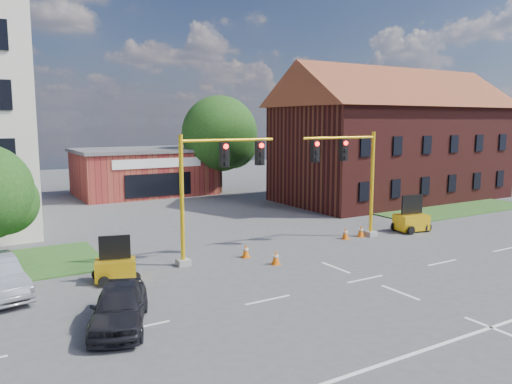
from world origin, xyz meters
TOP-DOWN VIEW (x-y plane):
  - ground at (0.00, 0.00)m, footprint 120.00×120.00m
  - grass_verge_ne at (18.00, 9.00)m, footprint 14.00×4.00m
  - lane_markings at (0.00, -3.00)m, footprint 60.00×36.00m
  - brick_shop at (0.00, 29.98)m, footprint 12.40×8.40m
  - townhouse_row at (18.00, 16.00)m, footprint 21.00×11.00m
  - tree_large at (6.87, 27.08)m, footprint 7.54×7.18m
  - signal_mast_west at (-4.36, 6.00)m, footprint 5.30×0.60m
  - signal_mast_east at (4.36, 6.00)m, footprint 5.30×0.60m
  - trailer_west at (-9.40, 5.28)m, footprint 1.92×1.54m
  - trailer_east at (9.11, 5.69)m, footprint 2.10×1.58m
  - cone_a at (-2.12, 3.88)m, footprint 0.40×0.40m
  - cone_b at (-2.75, 5.69)m, footprint 0.40×0.40m
  - cone_c at (4.22, 6.20)m, footprint 0.40×0.40m
  - cone_d at (5.40, 6.18)m, footprint 0.40×0.40m
  - pickup_white at (12.69, 15.31)m, footprint 6.35×4.06m
  - sedan_dark at (-10.59, 0.38)m, footprint 3.15×4.58m

SIDE VIEW (x-z plane):
  - ground at x=0.00m, z-range 0.00..0.00m
  - lane_markings at x=0.00m, z-range 0.00..0.01m
  - grass_verge_ne at x=18.00m, z-range 0.00..0.08m
  - cone_a at x=-2.12m, z-range -0.01..0.69m
  - cone_b at x=-2.75m, z-range -0.01..0.69m
  - cone_c at x=4.22m, z-range -0.01..0.69m
  - cone_d at x=5.40m, z-range -0.01..0.69m
  - trailer_west at x=-9.40m, z-range -0.36..1.55m
  - trailer_east at x=9.11m, z-range -0.41..1.77m
  - sedan_dark at x=-10.59m, z-range 0.00..1.45m
  - pickup_white at x=12.69m, z-range 0.00..1.63m
  - brick_shop at x=0.00m, z-range 0.01..4.31m
  - signal_mast_west at x=-4.36m, z-range 0.82..7.02m
  - signal_mast_east at x=4.36m, z-range 0.82..7.02m
  - tree_large at x=6.87m, z-range 0.79..10.03m
  - townhouse_row at x=18.00m, z-range 0.18..11.68m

